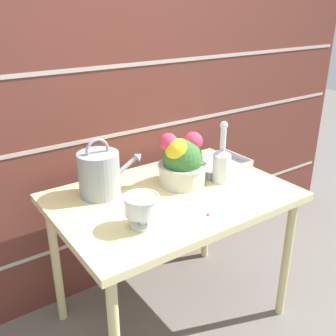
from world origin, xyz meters
TOP-DOWN VIEW (x-y plane):
  - ground_plane at (0.00, 0.00)m, footprint 12.00×12.00m
  - brick_wall at (0.00, 0.50)m, footprint 3.60×0.08m
  - patio_table at (0.00, 0.00)m, footprint 1.11×0.76m
  - watering_can at (-0.28, 0.19)m, footprint 0.34×0.19m
  - crystal_pedestal_bowl at (-0.27, -0.17)m, footprint 0.15×0.15m
  - flower_planter at (0.10, 0.07)m, footprint 0.25×0.25m
  - glass_decanter at (0.28, -0.02)m, footprint 0.09×0.09m
  - wire_tray at (0.40, 0.13)m, footprint 0.32×0.23m
  - fallen_petal at (0.01, -0.25)m, footprint 0.01×0.01m

SIDE VIEW (x-z plane):
  - ground_plane at x=0.00m, z-range 0.00..0.00m
  - patio_table at x=0.00m, z-range 0.30..1.04m
  - fallen_petal at x=0.01m, z-range 0.74..0.75m
  - wire_tray at x=0.40m, z-range 0.73..0.77m
  - crystal_pedestal_bowl at x=-0.27m, z-range 0.76..0.90m
  - glass_decanter at x=0.28m, z-range 0.69..1.00m
  - watering_can at x=-0.28m, z-range 0.71..0.99m
  - flower_planter at x=0.10m, z-range 0.73..0.99m
  - brick_wall at x=0.00m, z-range 0.00..2.20m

